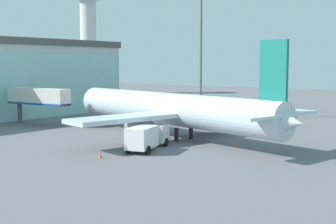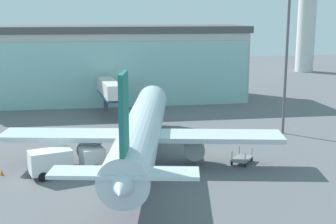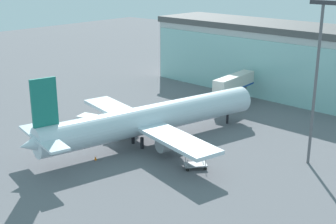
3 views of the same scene
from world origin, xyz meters
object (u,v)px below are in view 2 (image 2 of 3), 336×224
object	(u,v)px
apron_light_mast	(287,43)
airplane	(142,130)
catering_truck	(64,160)
baggage_cart	(242,159)
safety_cone_nose	(146,191)
safety_cone_wingtip	(2,172)
jet_bridge	(109,90)

from	to	relation	value
apron_light_mast	airplane	xyz separation A→B (m)	(-20.15, -8.05, -8.43)
catering_truck	apron_light_mast	bearing A→B (deg)	5.72
airplane	apron_light_mast	bearing A→B (deg)	-54.32
baggage_cart	apron_light_mast	bearing A→B (deg)	178.02
safety_cone_nose	safety_cone_wingtip	distance (m)	15.29
catering_truck	baggage_cart	size ratio (longest dim) A/B	2.40
baggage_cart	safety_cone_nose	size ratio (longest dim) A/B	5.76
baggage_cart	safety_cone_nose	world-z (taller)	baggage_cart
safety_cone_wingtip	airplane	bearing A→B (deg)	5.21
jet_bridge	airplane	xyz separation A→B (m)	(1.34, -23.49, -0.59)
apron_light_mast	airplane	world-z (taller)	apron_light_mast
apron_light_mast	catering_truck	bearing A→B (deg)	-159.81
airplane	safety_cone_nose	distance (m)	9.84
safety_cone_nose	jet_bridge	bearing A→B (deg)	90.29
baggage_cart	safety_cone_nose	xyz separation A→B (m)	(-11.44, -6.42, -0.23)
catering_truck	safety_cone_nose	distance (m)	9.85
jet_bridge	apron_light_mast	bearing A→B (deg)	-129.34
safety_cone_nose	catering_truck	bearing A→B (deg)	135.61
safety_cone_wingtip	apron_light_mast	bearing A→B (deg)	15.20
airplane	catering_truck	size ratio (longest dim) A/B	4.93
catering_truck	baggage_cart	bearing A→B (deg)	-15.76
apron_light_mast	safety_cone_nose	xyz separation A→B (m)	(-21.33, -17.25, -11.69)
baggage_cart	safety_cone_wingtip	size ratio (longest dim) A/B	5.76
airplane	safety_cone_nose	xyz separation A→B (m)	(-1.18, -9.20, -3.27)
airplane	safety_cone_wingtip	bearing A→B (deg)	109.11
apron_light_mast	airplane	size ratio (longest dim) A/B	0.54
safety_cone_wingtip	jet_bridge	bearing A→B (deg)	62.46
airplane	safety_cone_wingtip	size ratio (longest dim) A/B	68.28
airplane	safety_cone_nose	world-z (taller)	airplane
jet_bridge	safety_cone_nose	size ratio (longest dim) A/B	20.31
jet_bridge	safety_cone_wingtip	distance (m)	28.22
airplane	baggage_cart	xyz separation A→B (m)	(10.26, -2.78, -3.04)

